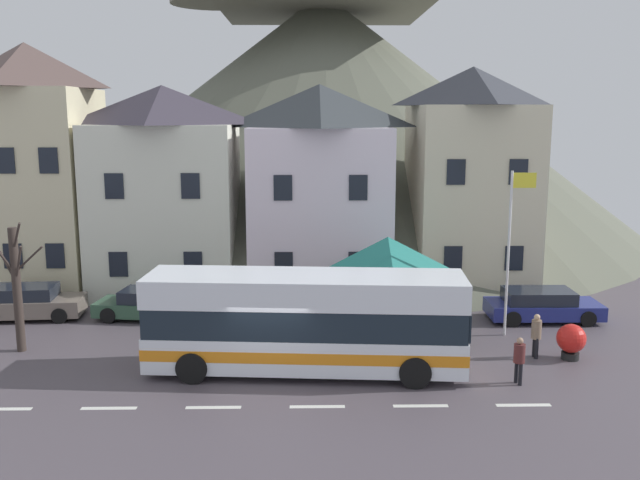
# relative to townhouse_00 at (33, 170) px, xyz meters

# --- Properties ---
(ground_plane) EXTENTS (40.00, 60.00, 0.07)m
(ground_plane) POSITION_rel_townhouse_00_xyz_m (11.55, -11.85, -5.78)
(ground_plane) COLOR #504850
(townhouse_00) EXTENTS (5.46, 5.77, 11.51)m
(townhouse_00) POSITION_rel_townhouse_00_xyz_m (0.00, 0.00, 0.00)
(townhouse_00) COLOR beige
(townhouse_00) RESTS_ON ground_plane
(townhouse_01) EXTENTS (6.50, 5.37, 9.62)m
(townhouse_01) POSITION_rel_townhouse_00_xyz_m (6.15, -0.20, -0.95)
(townhouse_01) COLOR silver
(townhouse_01) RESTS_ON ground_plane
(townhouse_02) EXTENTS (6.46, 5.43, 9.67)m
(townhouse_02) POSITION_rel_townhouse_00_xyz_m (13.35, -0.17, -0.92)
(townhouse_02) COLOR white
(townhouse_02) RESTS_ON ground_plane
(townhouse_03) EXTENTS (5.38, 6.39, 10.49)m
(townhouse_03) POSITION_rel_townhouse_00_xyz_m (20.51, 0.32, -0.51)
(townhouse_03) COLOR beige
(townhouse_03) RESTS_ON ground_plane
(hilltop_castle) EXTENTS (43.96, 43.96, 25.68)m
(hilltop_castle) POSITION_rel_townhouse_00_xyz_m (13.82, 16.94, 2.92)
(hilltop_castle) COLOR #5F6252
(hilltop_castle) RESTS_ON ground_plane
(transit_bus) EXTENTS (10.43, 3.27, 3.26)m
(transit_bus) POSITION_rel_townhouse_00_xyz_m (12.71, -10.90, -4.11)
(transit_bus) COLOR white
(transit_bus) RESTS_ON ground_plane
(bus_shelter) EXTENTS (3.60, 3.60, 3.71)m
(bus_shelter) POSITION_rel_townhouse_00_xyz_m (15.86, -6.52, -2.72)
(bus_shelter) COLOR #473D33
(bus_shelter) RESTS_ON ground_plane
(parked_car_00) EXTENTS (4.49, 2.30, 1.24)m
(parked_car_00) POSITION_rel_townhouse_00_xyz_m (6.30, -4.81, -5.14)
(parked_car_00) COLOR #30523C
(parked_car_00) RESTS_ON ground_plane
(parked_car_01) EXTENTS (4.55, 2.03, 1.28)m
(parked_car_01) POSITION_rel_townhouse_00_xyz_m (22.35, -5.32, -5.12)
(parked_car_01) COLOR navy
(parked_car_01) RESTS_ON ground_plane
(parked_car_02) EXTENTS (4.45, 2.16, 1.37)m
(parked_car_02) POSITION_rel_townhouse_00_xyz_m (1.21, -4.68, -5.08)
(parked_car_02) COLOR #74675C
(parked_car_02) RESTS_ON ground_plane
(pedestrian_00) EXTENTS (0.34, 0.35, 1.56)m
(pedestrian_00) POSITION_rel_townhouse_00_xyz_m (20.67, -9.72, -4.87)
(pedestrian_00) COLOR black
(pedestrian_00) RESTS_ON ground_plane
(pedestrian_01) EXTENTS (0.33, 0.33, 1.47)m
(pedestrian_01) POSITION_rel_townhouse_00_xyz_m (17.66, -8.59, -4.91)
(pedestrian_01) COLOR black
(pedestrian_01) RESTS_ON ground_plane
(pedestrian_02) EXTENTS (0.35, 0.35, 1.51)m
(pedestrian_02) POSITION_rel_townhouse_00_xyz_m (19.36, -12.08, -4.85)
(pedestrian_02) COLOR black
(pedestrian_02) RESTS_ON ground_plane
(public_bench) EXTENTS (1.67, 0.48, 0.87)m
(public_bench) POSITION_rel_townhouse_00_xyz_m (14.07, -4.26, -5.28)
(public_bench) COLOR #33473D
(public_bench) RESTS_ON ground_plane
(flagpole) EXTENTS (0.95, 0.10, 6.28)m
(flagpole) POSITION_rel_townhouse_00_xyz_m (20.39, -7.22, -2.07)
(flagpole) COLOR silver
(flagpole) RESTS_ON ground_plane
(harbour_buoy) EXTENTS (1.00, 1.00, 1.25)m
(harbour_buoy) POSITION_rel_townhouse_00_xyz_m (21.83, -9.90, -5.06)
(harbour_buoy) COLOR black
(harbour_buoy) RESTS_ON ground_plane
(bare_tree_01) EXTENTS (1.86, 1.41, 4.75)m
(bare_tree_01) POSITION_rel_townhouse_00_xyz_m (2.56, -8.70, -3.38)
(bare_tree_01) COLOR #382D28
(bare_tree_01) RESTS_ON ground_plane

